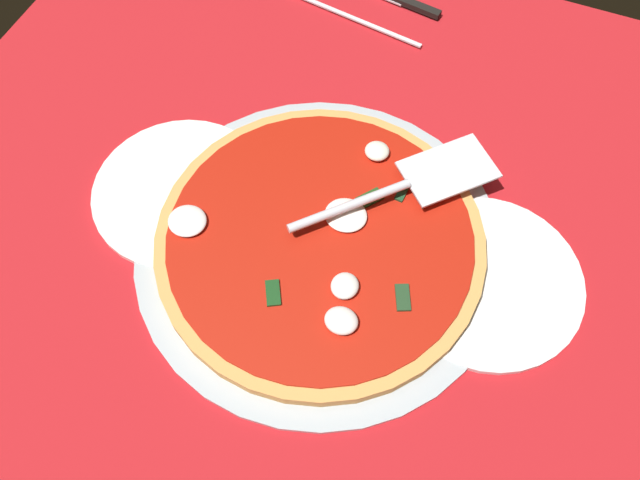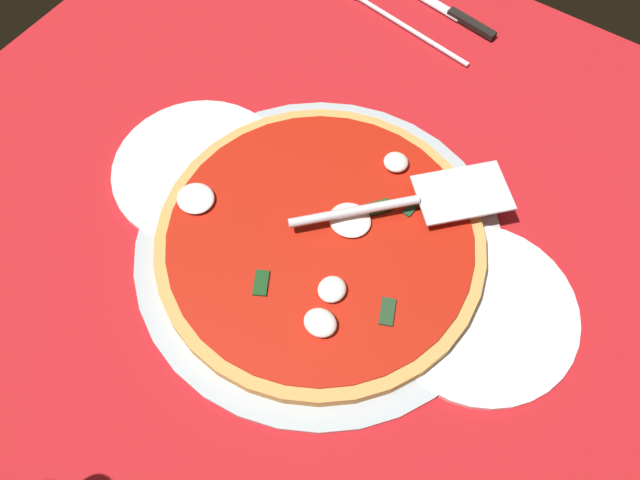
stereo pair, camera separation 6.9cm
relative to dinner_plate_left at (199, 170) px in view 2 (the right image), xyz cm
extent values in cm
cube|color=#B2191E|center=(14.52, 0.14, -1.00)|extent=(97.14, 97.14, 0.80)
cube|color=silver|center=(-29.63, 0.14, -0.55)|extent=(8.83, 8.83, 0.10)
cube|color=silver|center=(-20.80, -8.69, -0.55)|extent=(8.83, 8.83, 0.10)
cube|color=silver|center=(-20.80, 8.97, -0.55)|extent=(8.83, 8.83, 0.10)
cube|color=silver|center=(-11.97, -17.52, -0.55)|extent=(8.83, 8.83, 0.10)
cube|color=silver|center=(-11.97, 0.14, -0.55)|extent=(8.83, 8.83, 0.10)
cube|color=silver|center=(-11.97, 17.80, -0.55)|extent=(8.83, 8.83, 0.10)
cube|color=silver|center=(-3.14, -26.35, -0.55)|extent=(8.83, 8.83, 0.10)
cube|color=silver|center=(-3.14, -8.69, -0.55)|extent=(8.83, 8.83, 0.10)
cube|color=silver|center=(-3.14, 8.97, -0.55)|extent=(8.83, 8.83, 0.10)
cube|color=silver|center=(-3.14, 26.63, -0.55)|extent=(8.83, 8.83, 0.10)
cube|color=silver|center=(5.69, -35.19, -0.55)|extent=(8.83, 8.83, 0.10)
cube|color=silver|center=(5.69, -17.52, -0.55)|extent=(8.83, 8.83, 0.10)
cube|color=silver|center=(5.69, 0.14, -0.55)|extent=(8.83, 8.83, 0.10)
cube|color=silver|center=(5.69, 17.80, -0.55)|extent=(8.83, 8.83, 0.10)
cube|color=silver|center=(5.69, 35.46, -0.55)|extent=(8.83, 8.83, 0.10)
cube|color=silver|center=(14.52, -26.35, -0.55)|extent=(8.83, 8.83, 0.10)
cube|color=silver|center=(14.52, -8.69, -0.55)|extent=(8.83, 8.83, 0.10)
cube|color=silver|center=(14.52, 8.97, -0.55)|extent=(8.83, 8.83, 0.10)
cube|color=silver|center=(14.52, 26.63, -0.55)|extent=(8.83, 8.83, 0.10)
cube|color=silver|center=(14.52, 44.29, -0.55)|extent=(8.83, 8.83, 0.10)
cube|color=silver|center=(23.35, -17.52, -0.55)|extent=(8.83, 8.83, 0.10)
cube|color=silver|center=(23.35, 0.14, -0.55)|extent=(8.83, 8.83, 0.10)
cube|color=silver|center=(23.35, 17.80, -0.55)|extent=(8.83, 8.83, 0.10)
cube|color=silver|center=(23.35, 35.46, -0.55)|extent=(8.83, 8.83, 0.10)
cube|color=silver|center=(32.18, -8.69, -0.55)|extent=(8.83, 8.83, 0.10)
cube|color=silver|center=(32.18, 8.97, -0.55)|extent=(8.83, 8.83, 0.10)
cube|color=silver|center=(32.18, 26.63, -0.55)|extent=(8.83, 8.83, 0.10)
cube|color=silver|center=(32.18, 44.29, -0.55)|extent=(8.83, 8.83, 0.10)
cube|color=silver|center=(41.01, 0.14, -0.55)|extent=(8.83, 8.83, 0.10)
cube|color=silver|center=(41.01, 17.80, -0.55)|extent=(8.83, 8.83, 0.10)
cube|color=silver|center=(49.84, 8.97, -0.55)|extent=(8.83, 8.83, 0.10)
cylinder|color=#ABB6BC|center=(17.46, -0.43, -0.05)|extent=(40.29, 40.29, 0.91)
cylinder|color=white|center=(0.00, 0.00, 0.00)|extent=(20.26, 20.26, 1.00)
cylinder|color=white|center=(35.40, 2.44, 0.00)|extent=(20.51, 20.51, 1.00)
cylinder|color=#D7974B|center=(17.46, -0.43, 1.17)|extent=(35.49, 35.49, 1.52)
cylinder|color=#AE190B|center=(17.46, -0.43, 2.08)|extent=(32.86, 32.86, 0.30)
ellipsoid|color=white|center=(23.15, -8.80, 2.91)|extent=(3.39, 2.96, 1.36)
ellipsoid|color=silver|center=(19.37, 12.00, 2.87)|extent=(2.82, 2.73, 1.27)
ellipsoid|color=white|center=(3.71, -4.34, 2.72)|extent=(4.20, 3.98, 0.97)
ellipsoid|color=white|center=(22.10, -5.13, 2.85)|extent=(2.84, 3.02, 1.23)
ellipsoid|color=white|center=(19.14, 2.82, 2.65)|extent=(4.64, 4.28, 0.83)
cube|color=#1D4419|center=(20.75, 6.02, 2.38)|extent=(2.99, 3.24, 0.30)
cube|color=#203D20|center=(27.92, -3.91, 2.38)|extent=(2.47, 3.25, 0.30)
cube|color=#153F17|center=(15.60, -8.42, 2.38)|extent=(2.62, 3.17, 0.30)
cube|color=#184426|center=(23.77, 7.91, 2.38)|extent=(1.13, 2.10, 0.30)
cube|color=silver|center=(27.65, 11.95, 3.74)|extent=(11.51, 11.63, 0.30)
cylinder|color=silver|center=(19.35, 3.24, 4.09)|extent=(10.46, 10.91, 1.00)
cube|color=white|center=(9.49, 36.72, -0.20)|extent=(21.61, 16.46, 0.60)
cube|color=silver|center=(9.04, 33.67, 0.23)|extent=(18.85, 3.34, 0.25)
cube|color=black|center=(15.38, 38.98, 0.50)|extent=(7.44, 2.25, 0.80)
camera|label=1|loc=(30.35, -31.80, 62.12)|focal=36.35mm
camera|label=2|loc=(36.47, -28.52, 62.12)|focal=36.35mm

